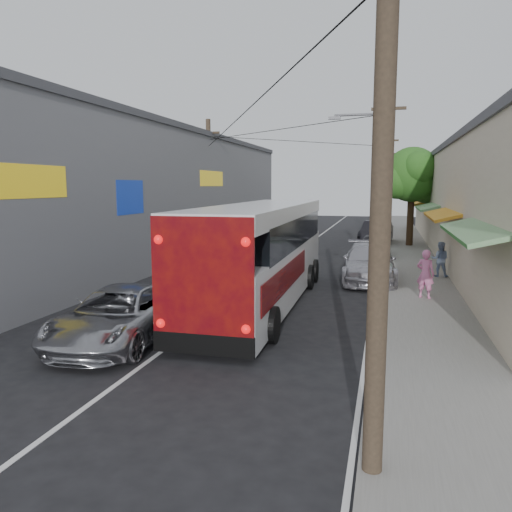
{
  "coord_description": "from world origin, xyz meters",
  "views": [
    {
      "loc": [
        5.28,
        -8.72,
        4.07
      ],
      "look_at": [
        0.93,
        7.88,
        1.65
      ],
      "focal_mm": 35.0,
      "sensor_mm": 36.0,
      "label": 1
    }
  ],
  "objects_px": {
    "coach_bus": "(263,253)",
    "pedestrian_near": "(425,274)",
    "parked_suv": "(369,263)",
    "pedestrian_far": "(440,259)",
    "parked_car_mid": "(373,246)",
    "parked_car_far": "(376,233)",
    "jeepney": "(119,315)"
  },
  "relations": [
    {
      "from": "parked_car_mid",
      "to": "pedestrian_near",
      "type": "bearing_deg",
      "value": -74.92
    },
    {
      "from": "parked_suv",
      "to": "parked_car_far",
      "type": "distance_m",
      "value": 14.0
    },
    {
      "from": "parked_suv",
      "to": "pedestrian_far",
      "type": "distance_m",
      "value": 3.23
    },
    {
      "from": "parked_car_far",
      "to": "pedestrian_far",
      "type": "xyz_separation_m",
      "value": [
        3.0,
        -12.81,
        0.08
      ]
    },
    {
      "from": "parked_suv",
      "to": "pedestrian_far",
      "type": "bearing_deg",
      "value": 18.23
    },
    {
      "from": "pedestrian_near",
      "to": "pedestrian_far",
      "type": "xyz_separation_m",
      "value": [
        0.93,
        4.62,
        -0.1
      ]
    },
    {
      "from": "coach_bus",
      "to": "pedestrian_near",
      "type": "relative_size",
      "value": 6.93
    },
    {
      "from": "parked_suv",
      "to": "pedestrian_near",
      "type": "height_order",
      "value": "pedestrian_near"
    },
    {
      "from": "coach_bus",
      "to": "pedestrian_far",
      "type": "distance_m",
      "value": 9.13
    },
    {
      "from": "coach_bus",
      "to": "parked_suv",
      "type": "xyz_separation_m",
      "value": [
        3.4,
        5.27,
        -1.0
      ]
    },
    {
      "from": "pedestrian_near",
      "to": "pedestrian_far",
      "type": "bearing_deg",
      "value": -77.27
    },
    {
      "from": "parked_car_mid",
      "to": "pedestrian_far",
      "type": "bearing_deg",
      "value": -58.87
    },
    {
      "from": "parked_car_far",
      "to": "pedestrian_near",
      "type": "bearing_deg",
      "value": -75.42
    },
    {
      "from": "coach_bus",
      "to": "pedestrian_near",
      "type": "xyz_separation_m",
      "value": [
        5.48,
        1.84,
        -0.8
      ]
    },
    {
      "from": "parked_car_mid",
      "to": "pedestrian_far",
      "type": "relative_size",
      "value": 2.62
    },
    {
      "from": "parked_suv",
      "to": "parked_car_far",
      "type": "bearing_deg",
      "value": 86.64
    },
    {
      "from": "pedestrian_near",
      "to": "pedestrian_far",
      "type": "relative_size",
      "value": 1.13
    },
    {
      "from": "parked_car_mid",
      "to": "pedestrian_near",
      "type": "height_order",
      "value": "pedestrian_near"
    },
    {
      "from": "jeepney",
      "to": "parked_car_far",
      "type": "bearing_deg",
      "value": 72.62
    },
    {
      "from": "parked_car_mid",
      "to": "coach_bus",
      "type": "bearing_deg",
      "value": -101.67
    },
    {
      "from": "parked_car_mid",
      "to": "jeepney",
      "type": "bearing_deg",
      "value": -105.25
    },
    {
      "from": "parked_suv",
      "to": "pedestrian_near",
      "type": "distance_m",
      "value": 4.01
    },
    {
      "from": "parked_suv",
      "to": "parked_car_mid",
      "type": "height_order",
      "value": "parked_suv"
    },
    {
      "from": "parked_car_far",
      "to": "parked_car_mid",
      "type": "bearing_deg",
      "value": -82.2
    },
    {
      "from": "pedestrian_near",
      "to": "pedestrian_far",
      "type": "distance_m",
      "value": 4.71
    },
    {
      "from": "jeepney",
      "to": "coach_bus",
      "type": "bearing_deg",
      "value": 59.39
    },
    {
      "from": "jeepney",
      "to": "pedestrian_far",
      "type": "height_order",
      "value": "pedestrian_far"
    },
    {
      "from": "parked_car_far",
      "to": "pedestrian_near",
      "type": "height_order",
      "value": "pedestrian_near"
    },
    {
      "from": "coach_bus",
      "to": "jeepney",
      "type": "distance_m",
      "value": 5.81
    },
    {
      "from": "pedestrian_near",
      "to": "parked_car_mid",
      "type": "bearing_deg",
      "value": -54.69
    },
    {
      "from": "parked_suv",
      "to": "pedestrian_near",
      "type": "xyz_separation_m",
      "value": [
        2.07,
        -3.43,
        0.2
      ]
    },
    {
      "from": "jeepney",
      "to": "parked_suv",
      "type": "height_order",
      "value": "parked_suv"
    }
  ]
}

